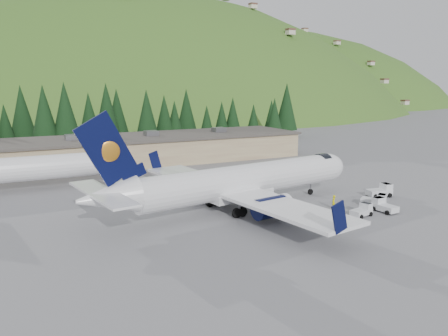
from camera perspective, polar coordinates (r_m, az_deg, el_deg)
The scene contains 11 objects.
ground at distance 54.64m, azimuth 2.86°, elevation -5.18°, with size 600.00×600.00×0.00m, color slate.
airliner at distance 53.15m, azimuth 1.95°, elevation -1.89°, with size 37.98×35.77×12.61m.
second_airliner at distance 68.57m, azimuth -25.45°, elevation -0.09°, with size 27.50×11.00×10.05m.
baggage_tug_a at distance 53.57m, azimuth 17.64°, elevation -5.30°, with size 2.90×2.03×1.44m.
baggage_tug_b at distance 63.49m, azimuth 19.82°, elevation -2.81°, with size 3.55×2.49×1.76m.
baggage_tug_c at distance 56.13m, azimuth 20.06°, elevation -4.64°, with size 1.98×3.08×1.60m.
terminal_building at distance 87.08m, azimuth -12.58°, elevation 2.34°, with size 71.00×17.00×6.10m.
baggage_tug_d at distance 58.43m, azimuth 19.22°, elevation -4.00°, with size 2.90×3.28×1.58m.
ramp_worker at distance 55.50m, azimuth 14.11°, elevation -4.33°, with size 0.62×0.41×1.71m, color #DCD800.
tree_line at distance 106.14m, azimuth -19.10°, elevation 6.41°, with size 112.67×16.27×14.33m.
hills at distance 282.60m, azimuth -9.01°, elevation -9.60°, with size 614.00×330.00×300.00m.
Camera 1 is at (-26.18, -45.55, 15.01)m, focal length 35.00 mm.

